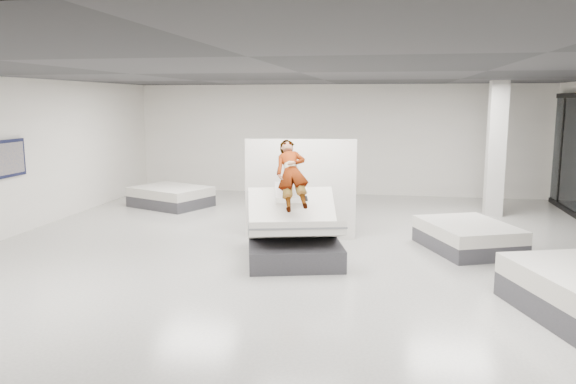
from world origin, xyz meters
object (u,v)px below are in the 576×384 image
(flat_bed_right_far, at_px, (468,237))
(flat_bed_left_far, at_px, (171,197))
(remote, at_px, (306,198))
(person, at_px, (292,186))
(divider_panel, at_px, (300,189))
(column, at_px, (496,149))
(wall_poster, at_px, (9,158))
(hero_bed, at_px, (293,236))

(flat_bed_right_far, height_order, flat_bed_left_far, flat_bed_left_far)
(remote, bearing_deg, flat_bed_left_far, 120.24)
(flat_bed_right_far, bearing_deg, person, -165.59)
(divider_panel, xyz_separation_m, flat_bed_left_far, (-3.87, 2.80, -0.74))
(person, relative_size, column, 0.48)
(person, distance_m, flat_bed_right_far, 3.42)
(column, bearing_deg, person, -134.67)
(person, xyz_separation_m, flat_bed_right_far, (3.17, 0.81, -0.98))
(flat_bed_right_far, distance_m, wall_poster, 9.04)
(hero_bed, distance_m, remote, 0.70)
(person, relative_size, flat_bed_right_far, 0.69)
(flat_bed_left_far, bearing_deg, hero_bed, -46.88)
(divider_panel, distance_m, wall_poster, 5.83)
(hero_bed, bearing_deg, divider_panel, 94.01)
(person, distance_m, wall_poster, 5.77)
(remote, xyz_separation_m, divider_panel, (-0.32, 1.42, -0.07))
(hero_bed, relative_size, remote, 17.05)
(flat_bed_right_far, bearing_deg, divider_panel, 174.30)
(hero_bed, relative_size, column, 0.75)
(flat_bed_left_far, bearing_deg, column, 2.07)
(wall_poster, bearing_deg, person, -2.28)
(hero_bed, relative_size, person, 1.56)
(remote, distance_m, flat_bed_left_far, 6.00)
(remote, distance_m, divider_panel, 1.45)
(remote, height_order, flat_bed_right_far, remote)
(person, relative_size, remote, 10.94)
(remote, height_order, divider_panel, divider_panel)
(remote, bearing_deg, column, 34.73)
(flat_bed_right_far, relative_size, column, 0.69)
(divider_panel, distance_m, flat_bed_right_far, 3.29)
(hero_bed, relative_size, wall_poster, 2.51)
(flat_bed_left_far, bearing_deg, divider_panel, -35.91)
(remote, bearing_deg, divider_panel, 88.24)
(remote, relative_size, divider_panel, 0.06)
(flat_bed_right_far, height_order, column, column)
(hero_bed, bearing_deg, wall_poster, 174.77)
(wall_poster, bearing_deg, flat_bed_right_far, 3.76)
(flat_bed_left_far, bearing_deg, person, -45.32)
(flat_bed_right_far, height_order, wall_poster, wall_poster)
(flat_bed_right_far, distance_m, column, 3.81)
(remote, distance_m, wall_poster, 6.10)
(person, height_order, wall_poster, wall_poster)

